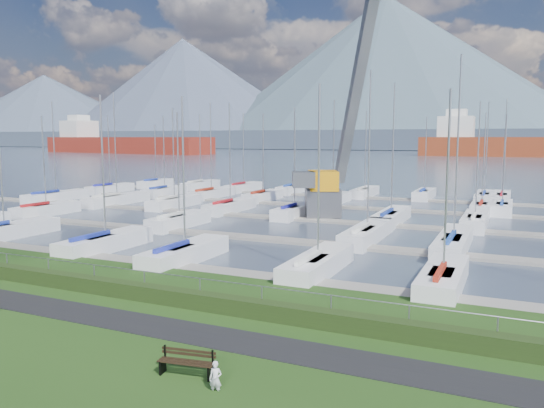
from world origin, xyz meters
The scene contains 13 objects.
path centered at (0.00, -3.00, 0.01)m, with size 160.00×2.00×0.04m, color black.
water centered at (0.00, 260.00, -0.40)m, with size 800.00×540.00×0.20m, color #3D4759.
hedge centered at (0.00, -0.40, 0.35)m, with size 80.00×0.70×0.70m, color #213312.
fence centered at (0.00, 0.00, 1.20)m, with size 0.04×0.04×80.00m, color gray.
foothill centered at (0.00, 330.00, 6.00)m, with size 900.00×80.00×12.00m, color #3D4859.
mountains centered at (7.35, 404.62, 46.68)m, with size 1190.00×360.00×115.00m.
docks centered at (0.00, 26.00, -0.22)m, with size 90.00×41.60×0.25m.
bench_right centered at (5.35, -6.09, 0.42)m, with size 1.84×0.71×0.85m.
person centered at (6.68, -6.60, 0.52)m, with size 0.38×0.25×1.04m, color silver.
crane centered at (-1.58, 29.28, 5.33)m, with size 7.99×12.80×22.35m.
cargo_ship_west centered at (-164.32, 189.67, 3.54)m, with size 100.66×32.57×21.50m.
cargo_ship_mid centered at (19.98, 216.93, 3.60)m, with size 93.74×19.39×21.50m.
sailboat_fleet centered at (-1.23, 29.47, 5.41)m, with size 75.03×49.35×13.22m.
Camera 1 is at (14.20, -19.18, 7.31)m, focal length 35.00 mm.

